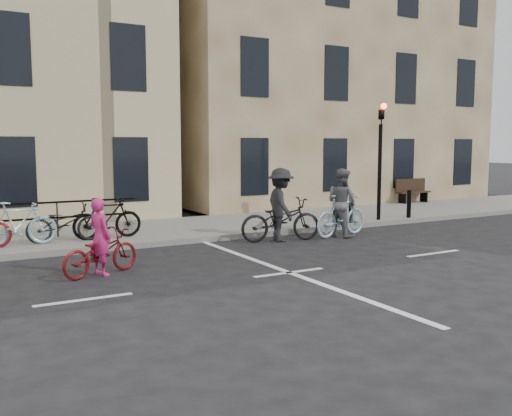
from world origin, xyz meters
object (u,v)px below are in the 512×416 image
cyclist_grey (341,209)px  cyclist_dark (281,213)px  traffic_light (380,147)px  cyclist_pink (100,248)px  bench (412,190)px

cyclist_grey → cyclist_dark: bearing=73.3°
traffic_light → cyclist_pink: bearing=-164.3°
cyclist_pink → cyclist_dark: size_ratio=0.79×
cyclist_pink → bench: bearing=-88.4°
cyclist_pink → cyclist_grey: size_ratio=0.89×
cyclist_pink → cyclist_dark: cyclist_dark is taller
bench → cyclist_grey: cyclist_grey is taller
traffic_light → cyclist_dark: bearing=-165.7°
cyclist_dark → cyclist_grey: bearing=-83.5°
cyclist_pink → cyclist_dark: (5.11, 1.56, 0.23)m
bench → traffic_light: bearing=-144.8°
bench → cyclist_grey: size_ratio=0.80×
traffic_light → bench: traffic_light is taller
bench → cyclist_grey: 8.69m
cyclist_grey → cyclist_dark: (-1.86, 0.19, -0.00)m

